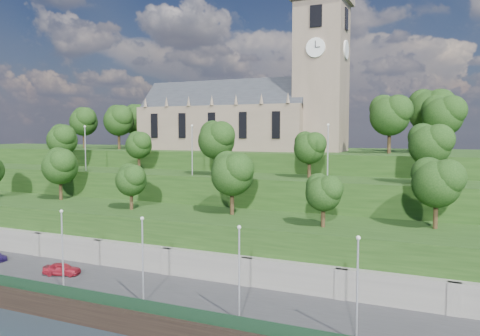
% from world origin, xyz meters
% --- Properties ---
extents(ground, '(320.00, 320.00, 0.00)m').
position_xyz_m(ground, '(0.00, 0.00, 0.00)').
color(ground, black).
rests_on(ground, ground).
extents(promenade, '(160.00, 12.00, 2.00)m').
position_xyz_m(promenade, '(0.00, 6.00, 1.00)').
color(promenade, '#2D2D30').
rests_on(promenade, ground).
extents(quay_wall, '(160.00, 0.50, 2.20)m').
position_xyz_m(quay_wall, '(0.00, -0.05, 1.10)').
color(quay_wall, black).
rests_on(quay_wall, ground).
extents(fence, '(160.00, 0.10, 1.20)m').
position_xyz_m(fence, '(0.00, 0.60, 2.60)').
color(fence, '#17341F').
rests_on(fence, promenade).
extents(retaining_wall, '(160.00, 2.10, 5.00)m').
position_xyz_m(retaining_wall, '(0.00, 11.97, 2.50)').
color(retaining_wall, slate).
rests_on(retaining_wall, ground).
extents(embankment_lower, '(160.00, 12.00, 8.00)m').
position_xyz_m(embankment_lower, '(0.00, 18.00, 4.00)').
color(embankment_lower, '#1C3812').
rests_on(embankment_lower, ground).
extents(embankment_upper, '(160.00, 10.00, 12.00)m').
position_xyz_m(embankment_upper, '(0.00, 29.00, 6.00)').
color(embankment_upper, '#1C3812').
rests_on(embankment_upper, ground).
extents(hilltop, '(160.00, 32.00, 15.00)m').
position_xyz_m(hilltop, '(0.00, 50.00, 7.50)').
color(hilltop, '#1C3812').
rests_on(hilltop, ground).
extents(church, '(38.60, 12.35, 27.60)m').
position_xyz_m(church, '(0.79, 45.98, 22.52)').
color(church, '#6F5E4D').
rests_on(church, hilltop).
extents(trees_lower, '(68.61, 9.03, 8.02)m').
position_xyz_m(trees_lower, '(1.19, 18.50, 13.02)').
color(trees_lower, '#2F2112').
rests_on(trees_lower, embankment_lower).
extents(trees_upper, '(64.58, 7.85, 8.00)m').
position_xyz_m(trees_upper, '(1.74, 27.95, 17.01)').
color(trees_upper, '#2F2112').
rests_on(trees_upper, embankment_upper).
extents(trees_hilltop, '(74.52, 16.41, 10.49)m').
position_xyz_m(trees_hilltop, '(4.61, 45.02, 21.34)').
color(trees_hilltop, '#2F2112').
rests_on(trees_hilltop, hilltop).
extents(lamp_posts_promenade, '(60.36, 0.36, 8.36)m').
position_xyz_m(lamp_posts_promenade, '(-2.00, 2.50, 6.79)').
color(lamp_posts_promenade, '#B2B2B7').
rests_on(lamp_posts_promenade, promenade).
extents(lamp_posts_upper, '(40.36, 0.36, 7.39)m').
position_xyz_m(lamp_posts_upper, '(-0.00, 26.00, 16.29)').
color(lamp_posts_upper, '#B2B2B7').
rests_on(lamp_posts_upper, embankment_upper).
extents(car_left, '(4.46, 2.82, 1.42)m').
position_xyz_m(car_left, '(-5.76, 6.07, 2.71)').
color(car_left, maroon).
rests_on(car_left, promenade).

